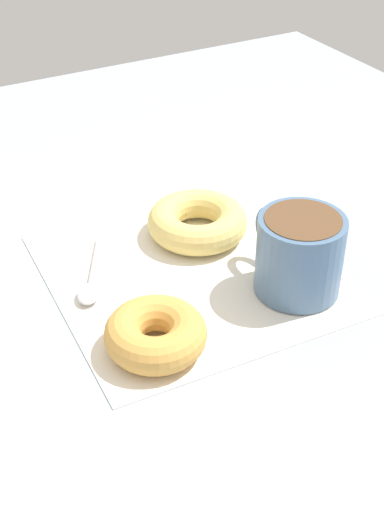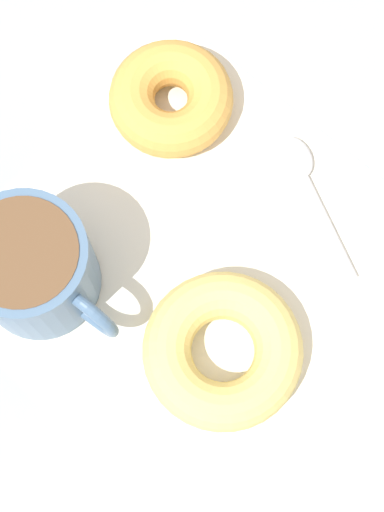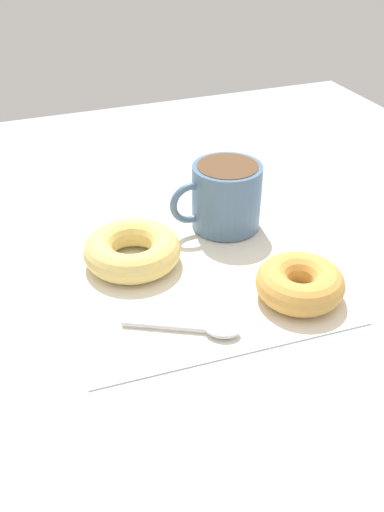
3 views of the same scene
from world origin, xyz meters
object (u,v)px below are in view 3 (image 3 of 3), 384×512
object	(u,v)px
spoon	(207,329)
donut_far	(132,250)
donut_near_cup	(300,283)
coffee_cup	(225,195)

from	to	relation	value
spoon	donut_far	bearing A→B (deg)	-166.69
donut_near_cup	spoon	bearing A→B (deg)	-80.77
donut_near_cup	donut_far	bearing A→B (deg)	-130.47
donut_far	donut_near_cup	bearing A→B (deg)	49.53
coffee_cup	spoon	distance (cm)	22.17
spoon	coffee_cup	bearing A→B (deg)	151.62
coffee_cup	donut_near_cup	bearing A→B (deg)	4.81
donut_near_cup	spoon	world-z (taller)	donut_near_cup
coffee_cup	spoon	xyz separation A→B (cm)	(19.17, -10.36, -4.07)
donut_near_cup	coffee_cup	bearing A→B (deg)	-175.19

